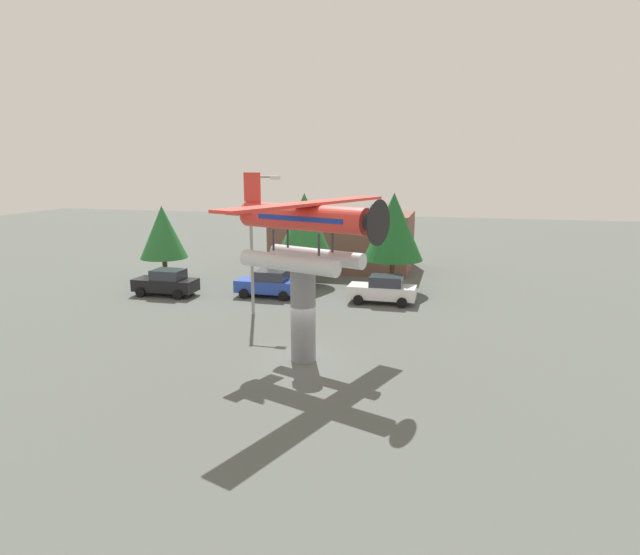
{
  "coord_description": "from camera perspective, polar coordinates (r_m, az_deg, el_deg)",
  "views": [
    {
      "loc": [
        6.32,
        -21.74,
        8.56
      ],
      "look_at": [
        0.0,
        3.0,
        3.17
      ],
      "focal_mm": 30.04,
      "sensor_mm": 36.0,
      "label": 1
    }
  ],
  "objects": [
    {
      "name": "ground_plane",
      "position": [
        24.2,
        -1.78,
        -8.8
      ],
      "size": [
        140.0,
        140.0,
        0.0
      ],
      "primitive_type": "plane",
      "color": "#515651"
    },
    {
      "name": "display_pedestal",
      "position": [
        23.54,
        -1.81,
        -3.98
      ],
      "size": [
        1.1,
        1.1,
        4.23
      ],
      "primitive_type": "cylinder",
      "color": "slate",
      "rests_on": "ground"
    },
    {
      "name": "floatplane_monument",
      "position": [
        22.71,
        -1.61,
        5.19
      ],
      "size": [
        7.19,
        10.12,
        4.0
      ],
      "rotation": [
        0.0,
        0.0,
        -0.36
      ],
      "color": "silver",
      "rests_on": "display_pedestal"
    },
    {
      "name": "car_near_black",
      "position": [
        37.07,
        -16.06,
        -0.51
      ],
      "size": [
        4.2,
        2.02,
        1.76
      ],
      "rotation": [
        0.0,
        0.0,
        3.14
      ],
      "color": "black",
      "rests_on": "ground"
    },
    {
      "name": "car_mid_blue",
      "position": [
        35.45,
        -5.48,
        -0.65
      ],
      "size": [
        4.2,
        2.02,
        1.76
      ],
      "rotation": [
        0.0,
        0.0,
        3.14
      ],
      "color": "#2847B7",
      "rests_on": "ground"
    },
    {
      "name": "car_far_white",
      "position": [
        33.86,
        6.73,
        -1.27
      ],
      "size": [
        4.2,
        2.02,
        1.76
      ],
      "rotation": [
        0.0,
        0.0,
        3.14
      ],
      "color": "white",
      "rests_on": "ground"
    },
    {
      "name": "streetlight_primary",
      "position": [
        30.65,
        -6.99,
        4.49
      ],
      "size": [
        1.84,
        0.28,
        8.01
      ],
      "color": "gray",
      "rests_on": "ground"
    },
    {
      "name": "storefront_building",
      "position": [
        45.11,
        2.51,
        3.97
      ],
      "size": [
        11.25,
        6.68,
        4.66
      ],
      "primitive_type": "cube",
      "color": "brown",
      "rests_on": "ground"
    },
    {
      "name": "tree_west",
      "position": [
        41.36,
        -16.39,
        4.65
      ],
      "size": [
        3.49,
        3.49,
        5.63
      ],
      "color": "brown",
      "rests_on": "ground"
    },
    {
      "name": "tree_east",
      "position": [
        38.28,
        -1.66,
        5.63
      ],
      "size": [
        4.02,
        4.02,
        6.62
      ],
      "color": "brown",
      "rests_on": "ground"
    },
    {
      "name": "tree_center_back",
      "position": [
        36.45,
        7.83,
        5.39
      ],
      "size": [
        4.06,
        4.06,
        6.75
      ],
      "color": "brown",
      "rests_on": "ground"
    }
  ]
}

